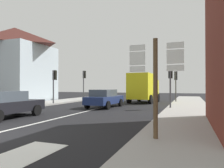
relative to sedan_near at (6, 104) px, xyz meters
The scene contains 14 objects.
ground_plane 7.17m from the sedan_near, 67.92° to the left, with size 80.00×80.00×0.00m, color black.
sidewalk_right 10.39m from the sedan_near, 26.39° to the left, with size 3.14×44.00×0.14m, color #9E9B96.
sidewalk_left 6.09m from the sedan_near, 130.42° to the left, with size 3.14×44.00×0.14m, color #9E9B96.
lane_centre_stripe 3.82m from the sedan_near, 44.22° to the left, with size 0.16×12.00×0.01m, color silver.
lane_turn_arrow 7.04m from the sedan_near, 38.84° to the right, with size 1.20×2.20×0.01m, color silver.
clapboard_house_left 14.25m from the sedan_near, 133.91° to the left, with size 8.08×7.52×8.53m.
sedan_near is the anchor object (origin of this frame).
sedan_far 7.73m from the sedan_near, 68.60° to the left, with size 2.13×4.28×1.47m.
delivery_truck 14.19m from the sedan_near, 70.24° to the left, with size 2.79×5.14×3.05m.
route_sign_post 8.73m from the sedan_near, 14.10° to the right, with size 1.66×0.14×3.20m.
traffic_light_near_right 11.26m from the sedan_near, 43.96° to the left, with size 0.30×0.49×3.23m.
traffic_light_near_left 8.57m from the sedan_near, 108.40° to the left, with size 0.30×0.49×3.25m.
traffic_light_far_left 14.29m from the sedan_near, 100.81° to the left, with size 0.30×0.49×3.62m.
traffic_light_far_right 16.56m from the sedan_near, 60.88° to the left, with size 0.30×0.49×3.31m.
Camera 1 is at (6.69, -5.15, 1.73)m, focal length 33.30 mm.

